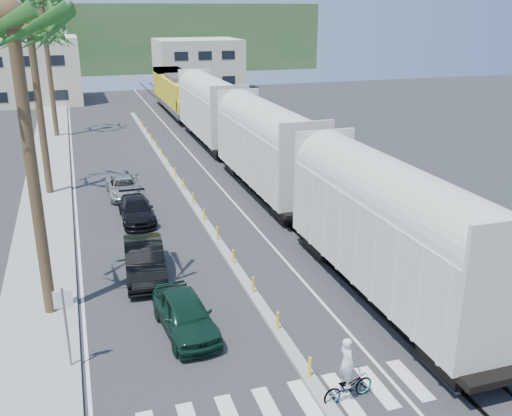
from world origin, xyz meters
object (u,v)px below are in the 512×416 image
(street_sign, at_px, (65,317))
(car_second, at_px, (145,260))
(car_lead, at_px, (185,314))
(cyclist, at_px, (348,380))

(street_sign, distance_m, car_second, 7.11)
(car_second, bearing_deg, street_sign, -114.00)
(street_sign, xyz_separation_m, car_lead, (4.08, 1.11, -1.23))
(street_sign, relative_size, car_second, 0.61)
(car_lead, xyz_separation_m, cyclist, (3.94, -5.35, -0.05))
(car_second, relative_size, cyclist, 2.27)
(car_second, bearing_deg, car_lead, -77.18)
(cyclist, bearing_deg, street_sign, 52.64)
(car_lead, relative_size, car_second, 0.91)
(street_sign, xyz_separation_m, cyclist, (8.02, -4.23, -1.29))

